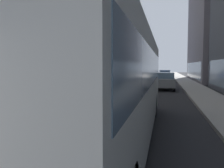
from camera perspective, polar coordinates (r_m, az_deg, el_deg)
ground_plane at (r=35.77m, az=7.74°, el=0.59°), size 120.00×120.00×0.00m
sidewalk_left at (r=36.66m, az=-1.18°, el=0.82°), size 2.40×110.00×0.15m
sidewalk_right at (r=35.78m, az=16.88°, el=0.57°), size 2.40×110.00×0.15m
building_left_far at (r=53.94m, az=-3.77°, el=12.29°), size 9.05×22.10×19.72m
transit_bus at (r=7.24m, az=-0.60°, el=0.85°), size 2.78×11.53×3.05m
car_silver_sedan at (r=35.92m, az=5.85°, el=1.93°), size 1.82×4.57×1.62m
car_white_van at (r=18.62m, az=-0.21°, el=-0.08°), size 1.76×4.43×1.62m
car_grey_wagon at (r=23.56m, az=12.22°, el=0.71°), size 1.82×4.33×1.62m
car_black_suv at (r=48.37m, az=5.61°, el=2.49°), size 1.76×4.12×1.62m
car_blue_hatchback at (r=39.64m, az=12.25°, el=2.06°), size 1.75×4.68×1.62m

